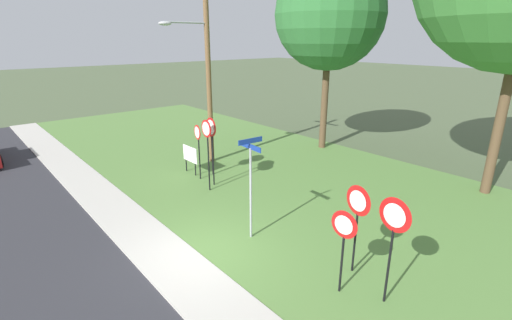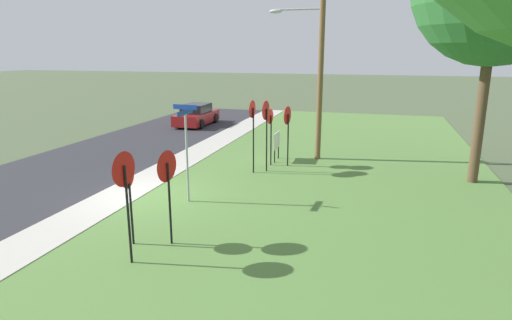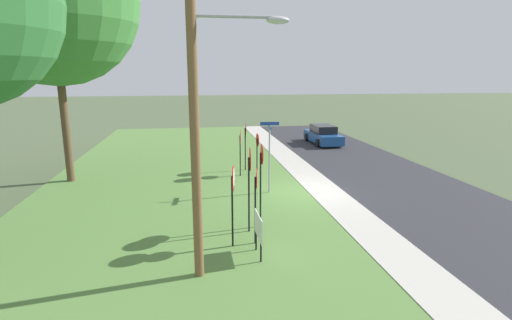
% 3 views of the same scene
% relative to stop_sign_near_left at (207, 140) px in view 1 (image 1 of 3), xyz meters
% --- Properties ---
extents(ground_plane, '(160.00, 160.00, 0.00)m').
position_rel_stop_sign_near_left_xyz_m(ground_plane, '(3.65, -2.74, -2.11)').
color(ground_plane, '#4C5B3D').
extents(sidewalk_strip, '(44.00, 1.60, 0.06)m').
position_rel_stop_sign_near_left_xyz_m(sidewalk_strip, '(3.65, -3.54, -2.08)').
color(sidewalk_strip, '#BCB7AD').
rests_on(sidewalk_strip, ground_plane).
extents(grass_median, '(44.00, 12.00, 0.04)m').
position_rel_stop_sign_near_left_xyz_m(grass_median, '(3.65, 3.26, -2.09)').
color(grass_median, '#567F3D').
rests_on(grass_median, ground_plane).
extents(stop_sign_near_left, '(0.68, 0.10, 2.87)m').
position_rel_stop_sign_near_left_xyz_m(stop_sign_near_left, '(0.00, 0.00, 0.00)').
color(stop_sign_near_left, black).
rests_on(stop_sign_near_left, grass_median).
extents(stop_sign_near_right, '(0.62, 0.13, 2.39)m').
position_rel_stop_sign_near_left_xyz_m(stop_sign_near_right, '(-1.31, 0.39, -0.37)').
color(stop_sign_near_right, black).
rests_on(stop_sign_near_right, grass_median).
extents(stop_sign_far_left, '(0.75, 0.12, 2.84)m').
position_rel_stop_sign_near_left_xyz_m(stop_sign_far_left, '(-0.35, 0.44, 0.01)').
color(stop_sign_far_left, black).
rests_on(stop_sign_far_left, grass_median).
extents(stop_sign_far_center, '(0.75, 0.15, 2.52)m').
position_rel_stop_sign_near_left_xyz_m(stop_sign_far_center, '(-1.40, 1.09, -0.23)').
color(stop_sign_far_center, black).
rests_on(stop_sign_far_center, grass_median).
extents(yield_sign_near_left, '(0.79, 0.12, 2.62)m').
position_rel_stop_sign_near_left_xyz_m(yield_sign_near_left, '(8.08, -0.57, -0.10)').
color(yield_sign_near_left, black).
rests_on(yield_sign_near_left, grass_median).
extents(yield_sign_near_right, '(0.67, 0.12, 2.13)m').
position_rel_stop_sign_near_left_xyz_m(yield_sign_near_right, '(7.18, -1.06, -0.50)').
color(yield_sign_near_right, black).
rests_on(yield_sign_near_right, grass_median).
extents(yield_sign_far_left, '(0.78, 0.15, 2.41)m').
position_rel_stop_sign_near_left_xyz_m(yield_sign_far_left, '(6.90, -0.15, -0.27)').
color(yield_sign_far_left, black).
rests_on(yield_sign_far_left, grass_median).
extents(street_name_post, '(0.96, 0.82, 3.12)m').
position_rel_stop_sign_near_left_xyz_m(street_name_post, '(3.86, -1.03, -0.22)').
color(street_name_post, '#9EA0A8').
rests_on(street_name_post, grass_median).
extents(utility_pole, '(2.10, 2.41, 8.92)m').
position_rel_stop_sign_near_left_xyz_m(utility_pole, '(-3.02, 2.00, 2.74)').
color(utility_pole, brown).
rests_on(utility_pole, grass_median).
extents(notice_board, '(1.10, 0.06, 1.25)m').
position_rel_stop_sign_near_left_xyz_m(notice_board, '(-2.17, 0.46, -1.24)').
color(notice_board, black).
rests_on(notice_board, grass_median).
extents(oak_tree_left, '(5.52, 5.52, 9.69)m').
position_rel_stop_sign_near_left_xyz_m(oak_tree_left, '(-1.02, 8.20, 4.84)').
color(oak_tree_left, brown).
rests_on(oak_tree_left, grass_median).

